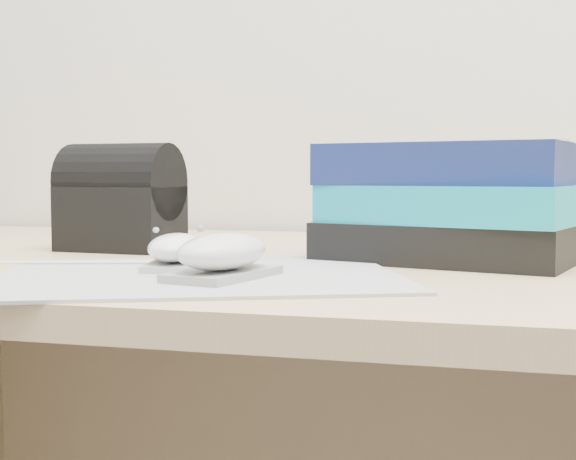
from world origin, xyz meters
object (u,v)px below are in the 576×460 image
(mouse_rear, at_px, (176,251))
(book_stack, at_px, (455,203))
(desk, at_px, (376,435))
(mouse_front, at_px, (223,255))
(pouch, at_px, (121,198))

(mouse_rear, distance_m, book_stack, 0.33)
(desk, height_order, book_stack, book_stack)
(desk, distance_m, mouse_front, 0.41)
(pouch, bearing_deg, mouse_front, -47.77)
(book_stack, relative_size, pouch, 2.12)
(book_stack, bearing_deg, pouch, 179.15)
(mouse_rear, height_order, book_stack, book_stack)
(book_stack, xyz_separation_m, pouch, (-0.43, 0.01, 0.00))
(mouse_rear, bearing_deg, book_stack, 34.93)
(desk, relative_size, mouse_front, 12.47)
(desk, distance_m, book_stack, 0.32)
(desk, height_order, mouse_rear, mouse_rear)
(mouse_rear, xyz_separation_m, mouse_front, (0.07, -0.06, 0.00))
(mouse_front, bearing_deg, book_stack, 51.81)
(mouse_front, bearing_deg, pouch, 132.23)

